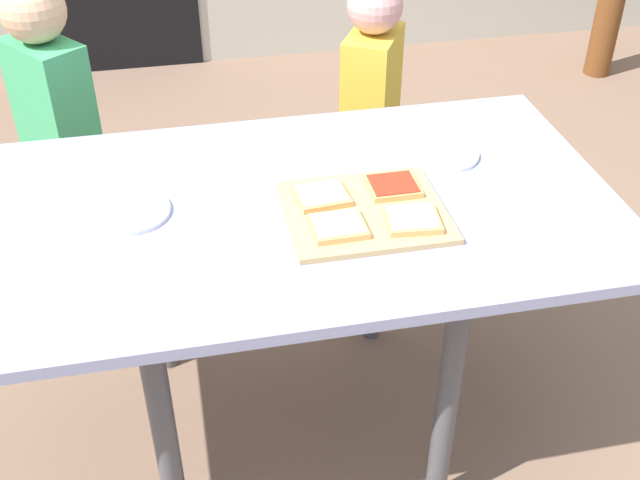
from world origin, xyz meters
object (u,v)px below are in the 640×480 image
at_px(pizza_slice_near_right, 413,220).
at_px(child_right, 371,113).
at_px(cutting_board, 365,212).
at_px(pizza_slice_far_right, 393,186).
at_px(pizza_slice_far_left, 322,196).
at_px(plate_white_left, 129,212).
at_px(plate_white_right, 442,154).
at_px(child_left, 58,128).
at_px(pizza_slice_near_left, 338,226).
at_px(dining_table, 284,234).

distance_m(pizza_slice_near_right, child_right, 0.89).
height_order(cutting_board, pizza_slice_far_right, pizza_slice_far_right).
bearing_deg(pizza_slice_far_left, plate_white_left, 173.44).
xyz_separation_m(plate_white_right, child_left, (-0.98, 0.59, -0.13)).
height_order(plate_white_right, child_right, child_right).
xyz_separation_m(pizza_slice_near_left, pizza_slice_near_right, (0.16, -0.01, 0.00)).
xyz_separation_m(dining_table, pizza_slice_near_right, (0.26, -0.15, 0.10)).
distance_m(dining_table, child_right, 0.82).
bearing_deg(pizza_slice_far_right, pizza_slice_near_left, -140.37).
relative_size(cutting_board, pizza_slice_far_right, 3.09).
bearing_deg(pizza_slice_near_right, cutting_board, 140.45).
bearing_deg(child_left, pizza_slice_near_right, -47.01).
bearing_deg(pizza_slice_near_left, cutting_board, 40.48).
bearing_deg(child_left, dining_table, -52.58).
bearing_deg(plate_white_left, dining_table, -5.68).
distance_m(plate_white_left, plate_white_right, 0.77).
xyz_separation_m(pizza_slice_far_left, pizza_slice_far_right, (0.17, 0.01, 0.00)).
relative_size(dining_table, cutting_board, 4.34).
bearing_deg(child_right, cutting_board, -105.99).
relative_size(pizza_slice_far_left, pizza_slice_far_right, 1.08).
height_order(dining_table, plate_white_right, plate_white_right).
distance_m(cutting_board, plate_white_right, 0.33).
distance_m(cutting_board, pizza_slice_near_right, 0.11).
distance_m(cutting_board, child_left, 1.09).
bearing_deg(dining_table, child_left, 127.42).
bearing_deg(plate_white_right, child_left, 149.11).
height_order(pizza_slice_near_left, child_left, child_left).
bearing_deg(cutting_board, dining_table, 156.31).
relative_size(pizza_slice_far_right, plate_white_right, 0.62).
distance_m(dining_table, pizza_slice_near_right, 0.32).
bearing_deg(dining_table, pizza_slice_far_right, -1.91).
xyz_separation_m(cutting_board, child_left, (-0.73, 0.80, -0.13)).
height_order(cutting_board, child_left, child_left).
relative_size(plate_white_left, child_left, 0.17).
bearing_deg(pizza_slice_near_right, pizza_slice_near_left, 177.10).
xyz_separation_m(pizza_slice_near_left, child_right, (0.30, 0.85, -0.19)).
distance_m(plate_white_left, child_left, 0.74).
height_order(pizza_slice_far_left, plate_white_right, pizza_slice_far_left).
height_order(cutting_board, pizza_slice_near_left, pizza_slice_near_left).
height_order(pizza_slice_near_left, child_right, child_right).
bearing_deg(child_right, child_left, 179.11).
relative_size(cutting_board, plate_white_right, 1.91).
height_order(dining_table, cutting_board, cutting_board).
relative_size(cutting_board, child_left, 0.33).
relative_size(pizza_slice_near_left, plate_white_left, 0.63).
bearing_deg(child_left, plate_white_right, -30.89).
height_order(plate_white_left, child_left, child_left).
bearing_deg(pizza_slice_near_right, dining_table, 150.35).
height_order(pizza_slice_far_left, pizza_slice_near_right, same).
bearing_deg(child_right, pizza_slice_far_right, -101.21).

